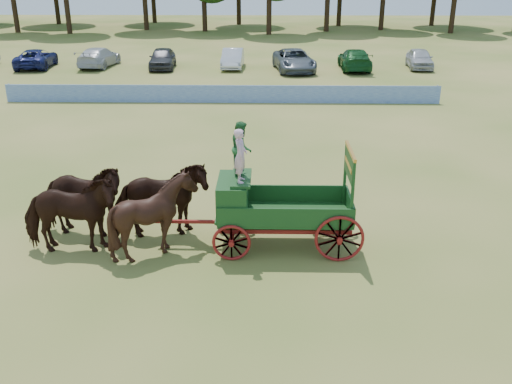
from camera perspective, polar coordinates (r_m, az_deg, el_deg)
The scene contains 8 objects.
ground at distance 17.65m, azimuth -4.54°, elevation -4.37°, with size 160.00×160.00×0.00m, color #A68C4B.
horse_lead_left at distance 16.96m, azimuth -18.15°, elevation -2.19°, with size 1.28×2.81×2.37m, color black.
horse_lead_right at distance 17.91m, azimuth -17.07°, elevation -0.76°, with size 1.28×2.81×2.37m, color black.
horse_wheel_left at distance 16.33m, azimuth -10.16°, elevation -2.33°, with size 1.92×2.15×2.37m, color black.
horse_wheel_right at distance 17.32m, azimuth -9.49°, elevation -0.84°, with size 1.28×2.81×2.37m, color black.
farm_dray at distance 16.38m, azimuth 0.35°, elevation -0.25°, with size 6.00×2.00×3.68m.
sponsor_banner at distance 34.62m, azimuth -3.44°, elevation 9.76°, with size 26.00×0.08×1.05m, color #1D42A0.
parked_cars at distance 46.64m, azimuth -7.09°, elevation 13.10°, with size 41.80×7.48×1.64m.
Camera 1 is at (1.70, -15.74, 7.80)m, focal length 40.00 mm.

